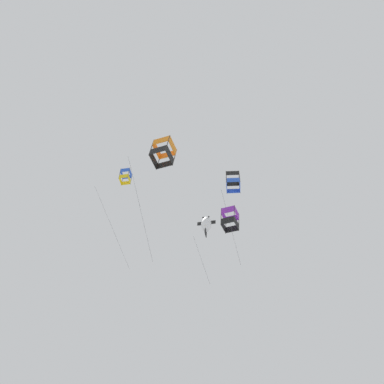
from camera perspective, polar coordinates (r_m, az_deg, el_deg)
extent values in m
ellipsoid|color=white|center=(40.90, 1.67, -3.80)|extent=(1.34, 1.54, 1.92)
cube|color=black|center=(41.00, 2.31, -3.54)|extent=(0.65, 0.43, 0.39)
cube|color=black|center=(41.14, 1.06, -3.68)|extent=(0.65, 0.43, 0.39)
cube|color=black|center=(40.10, 1.60, -4.75)|extent=(0.36, 0.66, 0.71)
sphere|color=black|center=(41.10, 1.95, -2.90)|extent=(0.20, 0.22, 0.18)
sphere|color=black|center=(41.17, 1.30, -2.97)|extent=(0.20, 0.22, 0.18)
cylinder|color=#47474C|center=(39.59, 1.10, -7.85)|extent=(1.44, 0.39, 3.96)
cube|color=orange|center=(36.22, -3.61, 6.00)|extent=(1.20, 0.98, 0.67)
cube|color=orange|center=(36.80, -2.81, 4.36)|extent=(1.20, 0.98, 0.67)
cube|color=orange|center=(36.29, -2.28, 5.44)|extent=(0.89, 1.20, 1.07)
cube|color=orange|center=(36.73, -4.13, 4.92)|extent=(0.89, 1.20, 1.07)
cube|color=black|center=(35.15, -3.97, 4.89)|extent=(1.20, 0.98, 0.67)
cube|color=black|center=(35.74, -3.14, 3.22)|extent=(1.20, 0.98, 0.67)
cube|color=black|center=(35.21, -2.60, 4.31)|extent=(0.89, 1.20, 1.07)
cube|color=black|center=(35.67, -4.50, 3.79)|extent=(0.89, 1.20, 1.07)
cylinder|color=#332D28|center=(35.46, -2.84, 5.72)|extent=(0.46, 0.60, 2.00)
cylinder|color=#332D28|center=(35.91, -4.73, 5.19)|extent=(0.46, 0.60, 2.00)
cylinder|color=#332D28|center=(36.05, -2.04, 4.05)|extent=(0.46, 0.60, 2.00)
cylinder|color=#332D28|center=(36.50, -3.90, 3.55)|extent=(0.46, 0.60, 2.00)
cylinder|color=#47474C|center=(34.00, -6.05, -1.82)|extent=(2.48, 2.19, 6.92)
cube|color=purple|center=(44.75, 4.17, -2.07)|extent=(1.10, 0.88, 0.67)
cube|color=purple|center=(45.63, 4.71, -3.07)|extent=(1.10, 0.88, 0.67)
cube|color=purple|center=(45.03, 5.20, -2.40)|extent=(0.85, 1.11, 0.87)
cube|color=purple|center=(45.36, 3.69, -2.75)|extent=(0.85, 1.11, 0.87)
cube|color=black|center=(43.91, 4.15, -3.29)|extent=(1.10, 0.88, 0.67)
cube|color=black|center=(44.82, 4.70, -4.29)|extent=(1.10, 0.88, 0.67)
cube|color=black|center=(44.20, 5.20, -3.62)|extent=(0.85, 1.11, 0.87)
cube|color=black|center=(44.54, 3.66, -3.97)|extent=(0.85, 1.11, 0.87)
cylinder|color=#332D28|center=(44.17, 4.93, -2.50)|extent=(0.27, 0.34, 2.01)
cylinder|color=#332D28|center=(44.50, 3.40, -2.85)|extent=(0.27, 0.34, 2.01)
cylinder|color=#332D28|center=(45.06, 5.46, -3.50)|extent=(0.27, 0.34, 2.01)
cylinder|color=#332D28|center=(45.39, 3.95, -3.84)|extent=(0.27, 0.34, 2.01)
cube|color=black|center=(43.00, 4.73, 2.21)|extent=(1.16, 0.58, 0.58)
cube|color=black|center=(43.60, 4.75, 0.94)|extent=(1.16, 0.58, 0.58)
cube|color=black|center=(43.32, 5.49, 1.60)|extent=(0.41, 1.23, 0.97)
cube|color=black|center=(43.28, 3.99, 1.55)|extent=(0.41, 1.23, 0.97)
cube|color=blue|center=(42.03, 4.81, 1.41)|extent=(1.16, 0.58, 0.58)
cube|color=blue|center=(42.65, 4.82, 0.12)|extent=(1.16, 0.58, 0.58)
cube|color=blue|center=(42.36, 5.58, 0.78)|extent=(0.41, 1.23, 0.97)
cube|color=blue|center=(42.32, 4.05, 0.73)|extent=(0.41, 1.23, 0.97)
cylinder|color=#332D28|center=(42.54, 5.53, 1.84)|extent=(0.25, 0.69, 1.71)
cylinder|color=#332D28|center=(42.50, 4.01, 1.79)|extent=(0.25, 0.69, 1.71)
cylinder|color=#332D28|center=(43.15, 5.54, 0.56)|extent=(0.25, 0.69, 1.71)
cylinder|color=#332D28|center=(43.11, 4.03, 0.51)|extent=(0.25, 0.69, 1.71)
cylinder|color=#47474C|center=(40.74, 4.50, -3.92)|extent=(1.48, 0.40, 6.82)
cube|color=blue|center=(45.41, -7.80, 2.54)|extent=(0.82, 0.45, 0.44)
cube|color=blue|center=(45.93, -7.52, 1.76)|extent=(0.82, 0.45, 0.44)
cube|color=blue|center=(45.55, -7.16, 2.21)|extent=(0.40, 0.85, 0.61)
cube|color=blue|center=(45.78, -8.16, 2.09)|extent=(0.40, 0.85, 0.61)
cube|color=yellow|center=(44.79, -7.95, 1.83)|extent=(0.82, 0.45, 0.44)
cube|color=yellow|center=(45.31, -7.66, 1.05)|extent=(0.82, 0.45, 0.44)
cube|color=yellow|center=(44.94, -7.29, 1.50)|extent=(0.40, 0.85, 0.61)
cube|color=yellow|center=(45.17, -8.31, 1.38)|extent=(0.40, 0.85, 0.61)
cylinder|color=#332D28|center=(44.98, -7.36, 2.25)|extent=(0.16, 0.29, 1.33)
cylinder|color=#332D28|center=(45.22, -8.38, 2.13)|extent=(0.16, 0.29, 1.33)
cylinder|color=#332D28|center=(45.51, -7.09, 1.46)|extent=(0.16, 0.29, 1.33)
cylinder|color=#332D28|center=(45.74, -8.10, 1.35)|extent=(0.16, 0.29, 1.33)
cylinder|color=#47474C|center=(44.48, -9.33, -3.94)|extent=(3.95, 1.26, 7.39)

